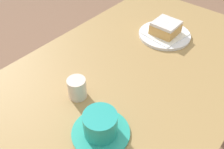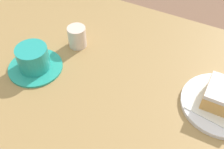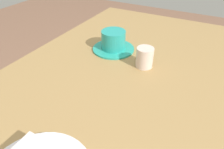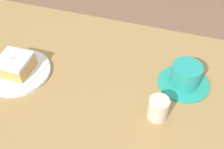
# 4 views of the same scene
# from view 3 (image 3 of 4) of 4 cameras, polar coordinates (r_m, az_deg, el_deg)

# --- Properties ---
(table) EXTENTS (1.25, 0.67, 0.70)m
(table) POSITION_cam_3_polar(r_m,az_deg,el_deg) (0.63, -0.72, -7.18)
(table) COLOR #9E7B49
(table) RESTS_ON ground_plane
(coffee_cup) EXTENTS (0.15, 0.15, 0.07)m
(coffee_cup) POSITION_cam_3_polar(r_m,az_deg,el_deg) (0.74, 0.41, 9.21)
(coffee_cup) COLOR teal
(coffee_cup) RESTS_ON table
(sugar_jar) EXTENTS (0.05, 0.05, 0.06)m
(sugar_jar) POSITION_cam_3_polar(r_m,az_deg,el_deg) (0.65, 9.11, 4.77)
(sugar_jar) COLOR beige
(sugar_jar) RESTS_ON table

